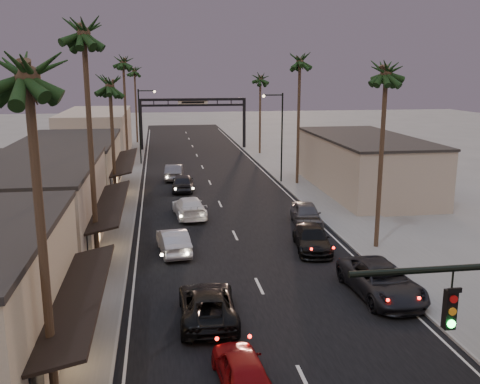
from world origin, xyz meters
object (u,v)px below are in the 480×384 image
object	(u,v)px
palm_far	(134,68)
palm_lb	(83,26)
palm_rc	(260,76)
palm_ld	(123,59)
curbside_near	(381,281)
curbside_black	(312,239)
arch	(193,111)
palm_lc	(110,80)
palm_ra	(387,66)
streetlight_left	(142,120)
oncoming_red	(242,369)
oncoming_silver	(173,241)
palm_la	(26,61)
oncoming_pickup	(207,304)
palm_rb	(300,57)
streetlight_right	(279,130)

from	to	relation	value
palm_far	palm_lb	bearing A→B (deg)	-90.31
palm_rc	palm_far	distance (m)	21.97
palm_lb	palm_ld	size ratio (longest dim) A/B	1.07
curbside_near	curbside_black	world-z (taller)	curbside_near
arch	curbside_near	xyz separation A→B (m)	(5.85, -53.17, -4.70)
palm_lc	palm_ra	xyz separation A→B (m)	(17.20, -12.00, 0.97)
streetlight_left	palm_far	world-z (taller)	palm_far
streetlight_left	arch	bearing A→B (deg)	60.03
palm_rc	oncoming_red	bearing A→B (deg)	-101.46
arch	palm_ld	xyz separation A→B (m)	(-8.60, -15.00, 6.88)
arch	oncoming_silver	world-z (taller)	arch
palm_ld	curbside_black	xyz separation A→B (m)	(13.00, -30.71, -11.67)
curbside_near	palm_lb	bearing A→B (deg)	156.94
oncoming_silver	curbside_black	bearing A→B (deg)	167.78
palm_lc	curbside_near	distance (m)	25.87
palm_la	palm_lb	bearing A→B (deg)	90.00
palm_ra	oncoming_pickup	world-z (taller)	palm_ra
palm_la	palm_ra	world-z (taller)	same
palm_rb	palm_far	distance (m)	37.98
palm_ld	palm_ra	distance (m)	35.47
palm_ra	palm_far	size ratio (longest dim) A/B	1.00
palm_lc	palm_rc	size ratio (longest dim) A/B	1.00
streetlight_right	palm_lc	world-z (taller)	palm_lc
palm_rc	palm_far	xyz separation A→B (m)	(-16.90, 14.00, 0.97)
oncoming_pickup	arch	bearing A→B (deg)	-91.68
palm_ra	oncoming_silver	size ratio (longest dim) A/B	2.84
palm_la	palm_lb	xyz separation A→B (m)	(-0.00, 13.00, 1.94)
streetlight_left	palm_lc	size ratio (longest dim) A/B	0.74
oncoming_red	oncoming_pickup	bearing A→B (deg)	-86.61
oncoming_silver	curbside_black	size ratio (longest dim) A/B	0.91
palm_rc	palm_far	bearing A→B (deg)	140.36
palm_lc	streetlight_right	bearing A→B (deg)	30.11
oncoming_red	oncoming_pickup	size ratio (longest dim) A/B	0.77
palm_la	oncoming_pickup	distance (m)	13.68
palm_ra	palm_rb	distance (m)	20.02
streetlight_left	curbside_black	xyz separation A→B (m)	(11.32, -33.71, -4.58)
oncoming_red	oncoming_silver	distance (m)	15.16
arch	streetlight_right	size ratio (longest dim) A/B	1.69
streetlight_right	palm_lc	xyz separation A→B (m)	(-15.52, -9.00, 5.14)
palm_ra	oncoming_silver	xyz separation A→B (m)	(-12.92, 1.05, -10.68)
arch	palm_far	distance (m)	12.96
palm_far	oncoming_silver	world-z (taller)	palm_far
palm_ra	palm_lb	bearing A→B (deg)	-173.37
palm_ld	streetlight_right	bearing A→B (deg)	-32.79
palm_lc	streetlight_left	bearing A→B (deg)	85.63
arch	oncoming_silver	size ratio (longest dim) A/B	3.27
palm_rb	curbside_black	world-z (taller)	palm_rb
palm_ra	palm_rc	world-z (taller)	palm_ra
palm_la	palm_far	distance (m)	69.00
palm_rc	oncoming_red	xyz separation A→B (m)	(-10.95, -53.98, -9.75)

